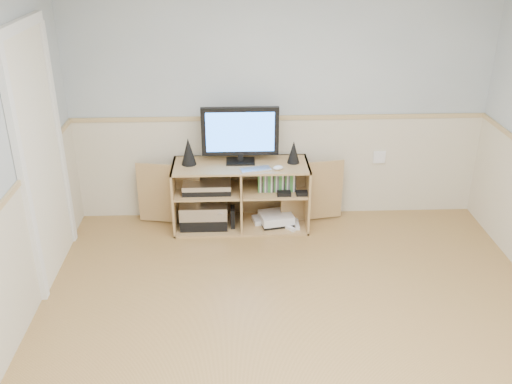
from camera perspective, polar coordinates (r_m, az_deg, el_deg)
The scene contains 11 objects.
room at distance 3.46m, azimuth 4.23°, elevation -0.16°, with size 4.04×4.54×2.54m.
media_cabinet at distance 5.55m, azimuth -1.52°, elevation -0.02°, with size 2.02×0.48×0.65m.
monitor at distance 5.31m, azimuth -1.60°, elevation 5.91°, with size 0.72×0.18×0.54m.
speaker_left at distance 5.36m, azimuth -6.77°, elevation 4.05°, with size 0.14×0.14×0.26m, color black.
speaker_right at distance 5.38m, azimuth 3.78°, elevation 4.02°, with size 0.12×0.12×0.22m, color black.
keyboard at distance 5.24m, azimuth -0.04°, elevation 2.29°, with size 0.28×0.11×0.01m, color silver.
mouse at distance 5.25m, azimuth 2.23°, elevation 2.45°, with size 0.10×0.06×0.04m, color white.
av_components at distance 5.55m, azimuth -5.07°, elevation -1.40°, with size 0.53×0.34×0.47m.
game_consoles at distance 5.62m, azimuth 1.90°, elevation -2.69°, with size 0.46×0.32×0.11m.
game_cases at distance 5.43m, azimuth 2.09°, elevation 1.15°, with size 0.36×0.14×0.19m, color #3F8C3F.
wall_outlet at distance 5.80m, azimuth 12.22°, elevation 3.43°, with size 0.12×0.03×0.12m, color white.
Camera 1 is at (-0.44, -2.99, 2.69)m, focal length 40.00 mm.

